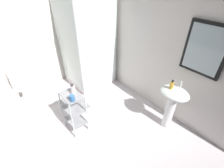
{
  "coord_description": "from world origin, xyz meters",
  "views": [
    {
      "loc": [
        1.65,
        -0.45,
        2.3
      ],
      "look_at": [
        0.16,
        0.78,
        0.91
      ],
      "focal_mm": 25.62,
      "sensor_mm": 36.0,
      "label": 1
    }
  ],
  "objects_px": {
    "shower_stall": "(88,67)",
    "bath_mat": "(75,103)",
    "toilet": "(11,94)",
    "rinse_cup": "(72,98)",
    "pedestal_sink": "(172,101)",
    "lotion_bottle_white": "(73,89)",
    "hand_soap_bottle": "(172,85)",
    "storage_cart": "(74,109)"
  },
  "relations": [
    {
      "from": "toilet",
      "to": "hand_soap_bottle",
      "type": "xyz_separation_m",
      "value": [
        2.2,
        1.94,
        0.56
      ]
    },
    {
      "from": "toilet",
      "to": "lotion_bottle_white",
      "type": "distance_m",
      "value": 1.55
    },
    {
      "from": "toilet",
      "to": "rinse_cup",
      "type": "distance_m",
      "value": 1.63
    },
    {
      "from": "hand_soap_bottle",
      "to": "toilet",
      "type": "bearing_deg",
      "value": -138.61
    },
    {
      "from": "rinse_cup",
      "to": "bath_mat",
      "type": "relative_size",
      "value": 0.15
    },
    {
      "from": "lotion_bottle_white",
      "to": "storage_cart",
      "type": "bearing_deg",
      "value": -62.9
    },
    {
      "from": "lotion_bottle_white",
      "to": "toilet",
      "type": "bearing_deg",
      "value": -148.92
    },
    {
      "from": "toilet",
      "to": "rinse_cup",
      "type": "bearing_deg",
      "value": 25.11
    },
    {
      "from": "toilet",
      "to": "lotion_bottle_white",
      "type": "relative_size",
      "value": 4.6
    },
    {
      "from": "pedestal_sink",
      "to": "hand_soap_bottle",
      "type": "relative_size",
      "value": 5.49
    },
    {
      "from": "rinse_cup",
      "to": "bath_mat",
      "type": "height_order",
      "value": "rinse_cup"
    },
    {
      "from": "lotion_bottle_white",
      "to": "hand_soap_bottle",
      "type": "bearing_deg",
      "value": 51.42
    },
    {
      "from": "storage_cart",
      "to": "bath_mat",
      "type": "xyz_separation_m",
      "value": [
        -0.57,
        0.27,
        -0.43
      ]
    },
    {
      "from": "lotion_bottle_white",
      "to": "bath_mat",
      "type": "xyz_separation_m",
      "value": [
        -0.54,
        0.22,
        -0.8
      ]
    },
    {
      "from": "toilet",
      "to": "bath_mat",
      "type": "height_order",
      "value": "toilet"
    },
    {
      "from": "rinse_cup",
      "to": "toilet",
      "type": "bearing_deg",
      "value": -154.89
    },
    {
      "from": "shower_stall",
      "to": "pedestal_sink",
      "type": "relative_size",
      "value": 2.47
    },
    {
      "from": "pedestal_sink",
      "to": "lotion_bottle_white",
      "type": "distance_m",
      "value": 1.59
    },
    {
      "from": "storage_cart",
      "to": "rinse_cup",
      "type": "bearing_deg",
      "value": -18.96
    },
    {
      "from": "shower_stall",
      "to": "pedestal_sink",
      "type": "distance_m",
      "value": 2.02
    },
    {
      "from": "pedestal_sink",
      "to": "bath_mat",
      "type": "relative_size",
      "value": 1.35
    },
    {
      "from": "lotion_bottle_white",
      "to": "pedestal_sink",
      "type": "bearing_deg",
      "value": 50.13
    },
    {
      "from": "shower_stall",
      "to": "bath_mat",
      "type": "relative_size",
      "value": 3.33
    },
    {
      "from": "toilet",
      "to": "lotion_bottle_white",
      "type": "height_order",
      "value": "lotion_bottle_white"
    },
    {
      "from": "toilet",
      "to": "rinse_cup",
      "type": "xyz_separation_m",
      "value": [
        1.41,
        0.66,
        0.47
      ]
    },
    {
      "from": "shower_stall",
      "to": "hand_soap_bottle",
      "type": "xyz_separation_m",
      "value": [
        1.92,
        0.32,
        0.41
      ]
    },
    {
      "from": "pedestal_sink",
      "to": "bath_mat",
      "type": "distance_m",
      "value": 1.93
    },
    {
      "from": "hand_soap_bottle",
      "to": "bath_mat",
      "type": "relative_size",
      "value": 0.25
    },
    {
      "from": "rinse_cup",
      "to": "storage_cart",
      "type": "bearing_deg",
      "value": 161.04
    },
    {
      "from": "bath_mat",
      "to": "toilet",
      "type": "bearing_deg",
      "value": -126.26
    },
    {
      "from": "shower_stall",
      "to": "rinse_cup",
      "type": "relative_size",
      "value": 21.78
    },
    {
      "from": "bath_mat",
      "to": "shower_stall",
      "type": "bearing_deg",
      "value": 124.13
    },
    {
      "from": "hand_soap_bottle",
      "to": "lotion_bottle_white",
      "type": "distance_m",
      "value": 1.51
    },
    {
      "from": "lotion_bottle_white",
      "to": "bath_mat",
      "type": "relative_size",
      "value": 0.28
    },
    {
      "from": "hand_soap_bottle",
      "to": "bath_mat",
      "type": "height_order",
      "value": "hand_soap_bottle"
    },
    {
      "from": "pedestal_sink",
      "to": "rinse_cup",
      "type": "relative_size",
      "value": 8.82
    },
    {
      "from": "toilet",
      "to": "hand_soap_bottle",
      "type": "relative_size",
      "value": 5.15
    },
    {
      "from": "hand_soap_bottle",
      "to": "rinse_cup",
      "type": "height_order",
      "value": "hand_soap_bottle"
    },
    {
      "from": "toilet",
      "to": "rinse_cup",
      "type": "height_order",
      "value": "rinse_cup"
    },
    {
      "from": "pedestal_sink",
      "to": "bath_mat",
      "type": "xyz_separation_m",
      "value": [
        -1.55,
        -0.99,
        -0.57
      ]
    },
    {
      "from": "lotion_bottle_white",
      "to": "shower_stall",
      "type": "bearing_deg",
      "value": 138.7
    },
    {
      "from": "shower_stall",
      "to": "bath_mat",
      "type": "xyz_separation_m",
      "value": [
        0.44,
        -0.65,
        -0.45
      ]
    }
  ]
}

